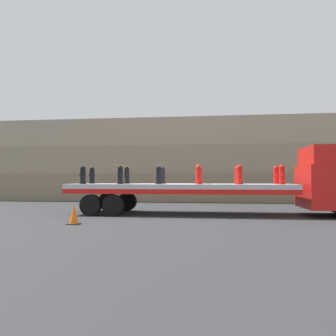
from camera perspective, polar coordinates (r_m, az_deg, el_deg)
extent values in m
plane|color=#2D2D30|center=(14.28, 2.07, -8.00)|extent=(120.00, 120.00, 0.00)
cube|color=#84755B|center=(22.79, 3.99, -3.34)|extent=(60.00, 3.00, 1.89)
cube|color=gray|center=(22.97, 4.00, 1.39)|extent=(60.00, 3.00, 1.89)
cube|color=tan|center=(23.30, 4.01, 6.01)|extent=(60.00, 3.00, 1.89)
cube|color=red|center=(15.00, 26.27, 1.88)|extent=(1.91, 2.31, 0.76)
cube|color=#B2B2B7|center=(14.20, 2.06, -3.18)|extent=(9.52, 2.52, 0.19)
cube|color=red|center=(12.99, 1.58, -4.17)|extent=(9.52, 0.08, 0.20)
cube|color=red|center=(15.42, 2.47, -3.81)|extent=(9.52, 0.08, 0.20)
cylinder|color=black|center=(13.59, -9.52, -6.43)|extent=(0.87, 0.30, 0.87)
cylinder|color=black|center=(15.82, -7.09, -5.80)|extent=(0.87, 0.30, 0.87)
cylinder|color=black|center=(13.89, -13.31, -6.31)|extent=(0.87, 0.30, 0.87)
cylinder|color=black|center=(16.08, -10.40, -5.72)|extent=(0.87, 0.30, 0.87)
cylinder|color=black|center=(14.63, -14.62, -2.64)|extent=(0.29, 0.29, 0.03)
cylinder|color=black|center=(14.63, -14.61, -1.47)|extent=(0.23, 0.23, 0.63)
sphere|color=black|center=(14.63, -14.60, -0.05)|extent=(0.22, 0.22, 0.22)
cylinder|color=black|center=(14.45, -14.89, -1.16)|extent=(0.10, 0.15, 0.10)
cylinder|color=black|center=(14.81, -14.33, -1.18)|extent=(0.10, 0.15, 0.10)
cylinder|color=black|center=(15.66, -13.11, -2.60)|extent=(0.29, 0.29, 0.03)
cylinder|color=black|center=(15.66, -13.10, -1.51)|extent=(0.23, 0.23, 0.63)
sphere|color=black|center=(15.67, -13.09, -0.18)|extent=(0.22, 0.22, 0.22)
cylinder|color=black|center=(15.48, -13.35, -1.22)|extent=(0.10, 0.15, 0.10)
cylinder|color=black|center=(15.85, -12.86, -1.24)|extent=(0.10, 0.15, 0.10)
cylinder|color=black|center=(14.10, -8.32, -2.71)|extent=(0.29, 0.29, 0.03)
cylinder|color=black|center=(14.10, -8.31, -1.50)|extent=(0.23, 0.23, 0.63)
sphere|color=black|center=(14.10, -8.30, -0.02)|extent=(0.22, 0.22, 0.22)
cylinder|color=black|center=(13.91, -8.52, -1.18)|extent=(0.10, 0.15, 0.10)
cylinder|color=black|center=(14.28, -8.10, -1.20)|extent=(0.10, 0.15, 0.10)
cylinder|color=black|center=(15.17, -7.20, -2.66)|extent=(0.29, 0.29, 0.03)
cylinder|color=black|center=(15.17, -7.19, -1.53)|extent=(0.23, 0.23, 0.63)
sphere|color=black|center=(15.18, -7.19, -0.16)|extent=(0.22, 0.22, 0.22)
cylinder|color=black|center=(14.98, -7.37, -1.24)|extent=(0.10, 0.15, 0.10)
cylinder|color=black|center=(15.36, -7.01, -1.25)|extent=(0.10, 0.15, 0.10)
cylinder|color=black|center=(13.75, -1.61, -2.75)|extent=(0.29, 0.29, 0.03)
cylinder|color=black|center=(13.75, -1.60, -1.51)|extent=(0.23, 0.23, 0.63)
sphere|color=black|center=(13.75, -1.60, 0.01)|extent=(0.22, 0.22, 0.22)
cylinder|color=black|center=(13.56, -1.73, -1.18)|extent=(0.10, 0.15, 0.10)
cylinder|color=black|center=(13.94, -1.48, -1.20)|extent=(0.10, 0.15, 0.10)
cylinder|color=black|center=(14.85, -0.95, -2.69)|extent=(0.29, 0.29, 0.03)
cylinder|color=black|center=(14.84, -0.95, -1.54)|extent=(0.23, 0.23, 0.63)
sphere|color=black|center=(14.85, -0.95, -0.13)|extent=(0.22, 0.22, 0.22)
cylinder|color=black|center=(14.65, -1.06, -1.24)|extent=(0.10, 0.15, 0.10)
cylinder|color=black|center=(15.04, -0.85, -1.25)|extent=(0.10, 0.15, 0.10)
cylinder|color=red|center=(13.59, 5.35, -2.75)|extent=(0.29, 0.29, 0.03)
cylinder|color=red|center=(13.59, 5.35, -1.49)|extent=(0.23, 0.23, 0.63)
sphere|color=red|center=(13.60, 5.34, 0.04)|extent=(0.22, 0.22, 0.22)
cylinder|color=red|center=(13.40, 5.32, -1.17)|extent=(0.10, 0.15, 0.10)
cylinder|color=red|center=(13.79, 5.37, -1.19)|extent=(0.10, 0.15, 0.10)
cylinder|color=red|center=(14.70, 5.49, -2.69)|extent=(0.29, 0.29, 0.03)
cylinder|color=red|center=(14.70, 5.49, -1.52)|extent=(0.23, 0.23, 0.63)
sphere|color=red|center=(14.71, 5.48, -0.11)|extent=(0.22, 0.22, 0.22)
cylinder|color=red|center=(14.51, 5.46, -1.22)|extent=(0.10, 0.15, 0.10)
cylinder|color=red|center=(14.90, 5.51, -1.24)|extent=(0.10, 0.15, 0.10)
cylinder|color=red|center=(13.64, 12.37, -2.71)|extent=(0.29, 0.29, 0.03)
cylinder|color=red|center=(13.64, 12.36, -1.46)|extent=(0.23, 0.23, 0.63)
sphere|color=red|center=(13.65, 12.35, 0.07)|extent=(0.22, 0.22, 0.22)
cylinder|color=red|center=(13.45, 12.43, -1.13)|extent=(0.10, 0.15, 0.10)
cylinder|color=red|center=(13.83, 12.28, -1.15)|extent=(0.10, 0.15, 0.10)
cylinder|color=red|center=(14.75, 11.97, -2.65)|extent=(0.29, 0.29, 0.03)
cylinder|color=red|center=(14.75, 11.97, -1.49)|extent=(0.23, 0.23, 0.63)
sphere|color=red|center=(14.75, 11.96, -0.08)|extent=(0.22, 0.22, 0.22)
cylinder|color=red|center=(14.56, 12.03, -1.19)|extent=(0.10, 0.15, 0.10)
cylinder|color=red|center=(14.94, 11.90, -1.21)|extent=(0.10, 0.15, 0.10)
cylinder|color=red|center=(13.89, 19.23, -2.64)|extent=(0.29, 0.29, 0.03)
cylinder|color=red|center=(13.89, 19.21, -1.40)|extent=(0.23, 0.23, 0.63)
sphere|color=red|center=(13.90, 19.20, 0.09)|extent=(0.22, 0.22, 0.22)
cylinder|color=red|center=(13.70, 19.38, -1.08)|extent=(0.10, 0.15, 0.10)
cylinder|color=red|center=(14.08, 19.05, -1.11)|extent=(0.10, 0.15, 0.10)
cylinder|color=red|center=(14.98, 18.34, -2.59)|extent=(0.29, 0.29, 0.03)
cylinder|color=red|center=(14.98, 18.33, -1.44)|extent=(0.23, 0.23, 0.63)
sphere|color=red|center=(14.99, 18.31, -0.05)|extent=(0.22, 0.22, 0.22)
cylinder|color=red|center=(14.79, 18.47, -1.15)|extent=(0.10, 0.15, 0.10)
cylinder|color=red|center=(15.17, 18.18, -1.16)|extent=(0.10, 0.15, 0.10)
cube|color=yellow|center=(14.64, -7.72, 0.36)|extent=(0.05, 2.72, 0.01)
cube|color=yellow|center=(14.16, 5.41, 0.43)|extent=(0.05, 2.72, 0.01)
cube|color=black|center=(11.51, -16.10, -9.33)|extent=(0.39, 0.39, 0.03)
cone|color=orange|center=(11.47, -16.09, -7.62)|extent=(0.30, 0.30, 0.67)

